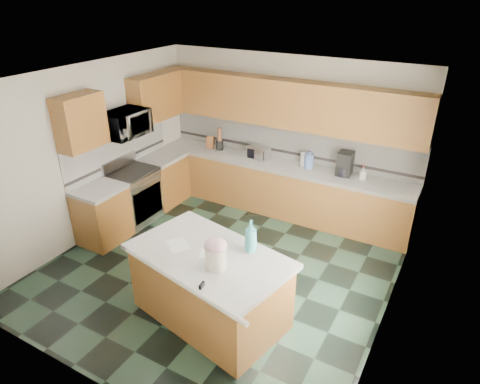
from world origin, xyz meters
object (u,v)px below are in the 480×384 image
Objects in this scene: island_base at (210,288)px; knife_block at (210,142)px; treat_jar at (216,258)px; toaster_oven at (258,152)px; island_top at (209,256)px; coffee_maker at (345,164)px; soap_bottle_island at (251,236)px.

knife_block is at bearing 134.44° from island_base.
treat_jar reaches higher than knife_block.
toaster_oven is at bearing -12.72° from knife_block.
island_top is at bearing -70.19° from knife_block.
treat_jar is 0.66× the size of toaster_oven.
knife_block is at bearing 179.37° from coffee_maker.
coffee_maker reaches higher than island_base.
treat_jar reaches higher than island_top.
treat_jar is (0.20, -0.17, 0.61)m from island_base.
soap_bottle_island is 1.02× the size of coffee_maker.
treat_jar is at bearing -55.19° from toaster_oven.
toaster_oven is 1.55m from coffee_maker.
soap_bottle_island is (0.19, 0.46, 0.08)m from treat_jar.
toaster_oven is (1.01, 0.00, -0.01)m from knife_block.
soap_bottle_island reaches higher than toaster_oven.
coffee_maker reaches higher than island_top.
coffee_maker is at bearing 64.56° from soap_bottle_island.
island_base is at bearing -70.19° from knife_block.
knife_block is 0.63× the size of toaster_oven.
island_top is at bearing -104.31° from coffee_maker.
soap_bottle_island is at bearing 49.20° from island_base.
island_base is 0.46m from island_top.
island_base is 4.45× the size of soap_bottle_island.
soap_bottle_island is at bearing 66.25° from treat_jar.
island_top is 5.10× the size of toaster_oven.
island_top is 3.48m from knife_block.
soap_bottle_island is at bearing -62.09° from knife_block.
island_base is 0.67m from treat_jar.
soap_bottle_island reaches higher than island_top.
coffee_maker is at bearing 88.91° from island_top.
knife_block is at bearing 121.89° from treat_jar.
island_base is 3.53m from knife_block.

